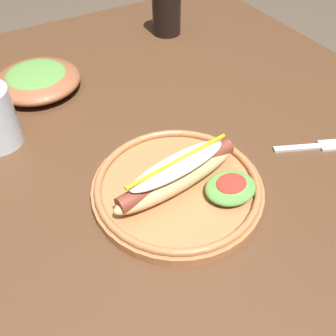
{
  "coord_description": "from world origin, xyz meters",
  "views": [
    {
      "loc": [
        -0.17,
        -0.55,
        1.21
      ],
      "look_at": [
        0.05,
        -0.17,
        0.77
      ],
      "focal_mm": 41.65,
      "sensor_mm": 36.0,
      "label": 1
    }
  ],
  "objects_px": {
    "soda_cup": "(167,11)",
    "side_bowl": "(37,79)",
    "fork": "(312,147)",
    "hot_dog_plate": "(180,184)"
  },
  "relations": [
    {
      "from": "fork",
      "to": "soda_cup",
      "type": "relative_size",
      "value": 1.02
    },
    {
      "from": "side_bowl",
      "to": "fork",
      "type": "bearing_deg",
      "value": -49.46
    },
    {
      "from": "soda_cup",
      "to": "side_bowl",
      "type": "xyz_separation_m",
      "value": [
        -0.37,
        -0.09,
        -0.03
      ]
    },
    {
      "from": "soda_cup",
      "to": "side_bowl",
      "type": "distance_m",
      "value": 0.38
    },
    {
      "from": "hot_dog_plate",
      "to": "fork",
      "type": "xyz_separation_m",
      "value": [
        0.26,
        -0.03,
        -0.02
      ]
    },
    {
      "from": "hot_dog_plate",
      "to": "soda_cup",
      "type": "distance_m",
      "value": 0.57
    },
    {
      "from": "hot_dog_plate",
      "to": "soda_cup",
      "type": "relative_size",
      "value": 2.36
    },
    {
      "from": "fork",
      "to": "side_bowl",
      "type": "bearing_deg",
      "value": 153.99
    },
    {
      "from": "hot_dog_plate",
      "to": "fork",
      "type": "bearing_deg",
      "value": -5.64
    },
    {
      "from": "fork",
      "to": "side_bowl",
      "type": "xyz_separation_m",
      "value": [
        -0.37,
        0.43,
        0.02
      ]
    }
  ]
}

